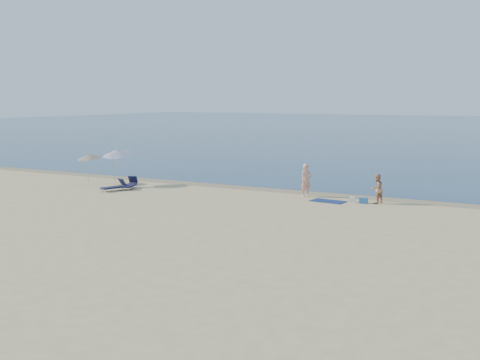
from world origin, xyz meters
name	(u,v)px	position (x,y,z in m)	size (l,w,h in m)	color
ground	(22,269)	(0.00, 0.00, 0.00)	(160.00, 160.00, 0.00)	tan
sea	(469,129)	(0.00, 100.00, 0.00)	(240.00, 160.00, 0.01)	#0D2A4E
wet_sand_strip	(274,190)	(0.00, 19.40, 0.00)	(240.00, 1.60, 0.00)	#847254
person_left	(306,180)	(2.64, 18.09, 0.94)	(0.68, 0.45, 1.87)	#E0977E
person_right	(377,189)	(6.79, 17.83, 0.79)	(0.77, 0.60, 1.57)	tan
beach_towel	(328,201)	(4.32, 17.15, 0.02)	(1.87, 1.04, 0.03)	#0F1E4E
white_bag	(352,200)	(5.53, 17.60, 0.14)	(0.32, 0.27, 0.27)	silver
blue_cooler	(364,201)	(6.19, 17.51, 0.15)	(0.43, 0.30, 0.30)	#1B5696
umbrella_near	(117,152)	(-9.84, 16.61, 2.13)	(1.98, 2.01, 2.53)	silver
umbrella_far	(89,156)	(-11.90, 16.24, 1.79)	(1.73, 1.75, 2.09)	silver
lounger_left	(130,184)	(-8.10, 15.68, 0.27)	(1.14, 1.74, 0.73)	#15173B
lounger_right	(114,187)	(-8.43, 14.54, 0.26)	(0.98, 1.68, 0.70)	#151B3C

